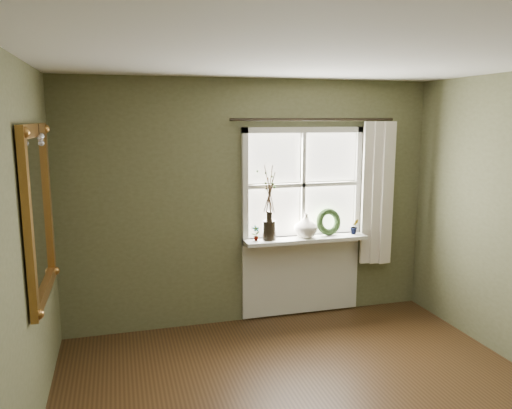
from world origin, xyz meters
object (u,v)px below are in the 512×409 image
object	(u,v)px
dark_jug	(269,230)
cream_vase	(306,226)
gilt_mirror	(39,212)
wreath	(328,225)

from	to	relation	value
dark_jug	cream_vase	distance (m)	0.42
gilt_mirror	dark_jug	bearing A→B (deg)	24.92
cream_vase	wreath	size ratio (longest dim) A/B	0.86
cream_vase	wreath	distance (m)	0.28
cream_vase	gilt_mirror	bearing A→B (deg)	-158.79
cream_vase	gilt_mirror	size ratio (longest dim) A/B	0.20
wreath	cream_vase	bearing A→B (deg)	179.63
wreath	gilt_mirror	size ratio (longest dim) A/B	0.23
cream_vase	gilt_mirror	xyz separation A→B (m)	(-2.52, -0.98, 0.46)
dark_jug	gilt_mirror	size ratio (longest dim) A/B	0.16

